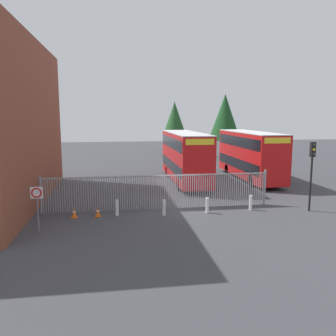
{
  "coord_description": "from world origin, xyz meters",
  "views": [
    {
      "loc": [
        -3.84,
        -21.34,
        5.89
      ],
      "look_at": [
        0.0,
        4.0,
        2.0
      ],
      "focal_mm": 37.12,
      "sensor_mm": 36.0,
      "label": 1
    }
  ],
  "objects_px": {
    "double_decker_bus_near_gate": "(250,153)",
    "bollard_center_front": "(164,208)",
    "traffic_cone_mid_forecourt": "(98,212)",
    "speed_limit_sign_post": "(37,198)",
    "double_decker_bus_behind_fence_left": "(185,155)",
    "bollard_near_left": "(117,208)",
    "traffic_light_kerbside": "(312,163)",
    "bollard_near_right": "(207,205)",
    "bollard_far_right": "(251,203)",
    "traffic_cone_by_gate": "(74,213)"
  },
  "relations": [
    {
      "from": "traffic_cone_by_gate",
      "to": "traffic_light_kerbside",
      "type": "bearing_deg",
      "value": -2.78
    },
    {
      "from": "double_decker_bus_near_gate",
      "to": "bollard_center_front",
      "type": "distance_m",
      "value": 14.24
    },
    {
      "from": "traffic_cone_mid_forecourt",
      "to": "traffic_light_kerbside",
      "type": "height_order",
      "value": "traffic_light_kerbside"
    },
    {
      "from": "bollard_center_front",
      "to": "bollard_far_right",
      "type": "relative_size",
      "value": 1.0
    },
    {
      "from": "bollard_near_left",
      "to": "bollard_center_front",
      "type": "height_order",
      "value": "same"
    },
    {
      "from": "double_decker_bus_behind_fence_left",
      "to": "traffic_light_kerbside",
      "type": "bearing_deg",
      "value": -60.83
    },
    {
      "from": "bollard_near_left",
      "to": "traffic_cone_mid_forecourt",
      "type": "height_order",
      "value": "bollard_near_left"
    },
    {
      "from": "traffic_cone_mid_forecourt",
      "to": "bollard_near_right",
      "type": "bearing_deg",
      "value": -2.14
    },
    {
      "from": "bollard_far_right",
      "to": "bollard_near_left",
      "type": "bearing_deg",
      "value": 179.92
    },
    {
      "from": "bollard_near_left",
      "to": "speed_limit_sign_post",
      "type": "xyz_separation_m",
      "value": [
        -3.98,
        -2.37,
        1.3
      ]
    },
    {
      "from": "double_decker_bus_near_gate",
      "to": "traffic_light_kerbside",
      "type": "distance_m",
      "value": 10.87
    },
    {
      "from": "double_decker_bus_behind_fence_left",
      "to": "traffic_cone_by_gate",
      "type": "distance_m",
      "value": 13.08
    },
    {
      "from": "bollard_far_right",
      "to": "traffic_light_kerbside",
      "type": "bearing_deg",
      "value": -12.17
    },
    {
      "from": "bollard_near_left",
      "to": "traffic_light_kerbside",
      "type": "bearing_deg",
      "value": -3.74
    },
    {
      "from": "bollard_center_front",
      "to": "traffic_light_kerbside",
      "type": "distance_m",
      "value": 9.44
    },
    {
      "from": "bollard_far_right",
      "to": "traffic_cone_mid_forecourt",
      "type": "height_order",
      "value": "bollard_far_right"
    },
    {
      "from": "traffic_cone_by_gate",
      "to": "bollard_far_right",
      "type": "bearing_deg",
      "value": 0.36
    },
    {
      "from": "double_decker_bus_behind_fence_left",
      "to": "traffic_cone_by_gate",
      "type": "height_order",
      "value": "double_decker_bus_behind_fence_left"
    },
    {
      "from": "bollard_near_left",
      "to": "traffic_light_kerbside",
      "type": "height_order",
      "value": "traffic_light_kerbside"
    },
    {
      "from": "bollard_far_right",
      "to": "traffic_cone_mid_forecourt",
      "type": "relative_size",
      "value": 1.61
    },
    {
      "from": "bollard_center_front",
      "to": "bollard_near_right",
      "type": "xyz_separation_m",
      "value": [
        2.68,
        0.11,
        0.0
      ]
    },
    {
      "from": "bollard_far_right",
      "to": "speed_limit_sign_post",
      "type": "bearing_deg",
      "value": -169.13
    },
    {
      "from": "traffic_light_kerbside",
      "to": "bollard_near_left",
      "type": "bearing_deg",
      "value": 176.26
    },
    {
      "from": "traffic_cone_by_gate",
      "to": "double_decker_bus_near_gate",
      "type": "bearing_deg",
      "value": 34.66
    },
    {
      "from": "traffic_light_kerbside",
      "to": "traffic_cone_mid_forecourt",
      "type": "bearing_deg",
      "value": 176.74
    },
    {
      "from": "bollard_near_left",
      "to": "traffic_cone_by_gate",
      "type": "distance_m",
      "value": 2.47
    },
    {
      "from": "bollard_near_right",
      "to": "speed_limit_sign_post",
      "type": "xyz_separation_m",
      "value": [
        -9.41,
        -2.09,
        1.3
      ]
    },
    {
      "from": "traffic_cone_mid_forecourt",
      "to": "traffic_light_kerbside",
      "type": "relative_size",
      "value": 0.14
    },
    {
      "from": "bollard_near_left",
      "to": "speed_limit_sign_post",
      "type": "bearing_deg",
      "value": -149.17
    },
    {
      "from": "double_decker_bus_near_gate",
      "to": "bollard_far_right",
      "type": "height_order",
      "value": "double_decker_bus_near_gate"
    },
    {
      "from": "double_decker_bus_near_gate",
      "to": "double_decker_bus_behind_fence_left",
      "type": "xyz_separation_m",
      "value": [
        -6.18,
        -0.44,
        0.0
      ]
    },
    {
      "from": "traffic_cone_by_gate",
      "to": "traffic_cone_mid_forecourt",
      "type": "height_order",
      "value": "same"
    },
    {
      "from": "bollard_near_left",
      "to": "bollard_near_right",
      "type": "relative_size",
      "value": 1.0
    },
    {
      "from": "double_decker_bus_behind_fence_left",
      "to": "bollard_far_right",
      "type": "relative_size",
      "value": 11.38
    },
    {
      "from": "bollard_near_left",
      "to": "bollard_near_right",
      "type": "distance_m",
      "value": 5.44
    },
    {
      "from": "double_decker_bus_behind_fence_left",
      "to": "bollard_near_left",
      "type": "xyz_separation_m",
      "value": [
        -6.04,
        -9.63,
        -1.95
      ]
    },
    {
      "from": "bollard_near_left",
      "to": "traffic_light_kerbside",
      "type": "xyz_separation_m",
      "value": [
        11.85,
        -0.77,
        2.51
      ]
    },
    {
      "from": "traffic_cone_mid_forecourt",
      "to": "traffic_light_kerbside",
      "type": "distance_m",
      "value": 13.27
    },
    {
      "from": "bollard_center_front",
      "to": "bollard_far_right",
      "type": "distance_m",
      "value": 5.57
    },
    {
      "from": "bollard_center_front",
      "to": "traffic_cone_by_gate",
      "type": "relative_size",
      "value": 1.61
    },
    {
      "from": "bollard_far_right",
      "to": "traffic_light_kerbside",
      "type": "relative_size",
      "value": 0.22
    },
    {
      "from": "bollard_center_front",
      "to": "bollard_near_right",
      "type": "distance_m",
      "value": 2.68
    },
    {
      "from": "traffic_cone_by_gate",
      "to": "traffic_light_kerbside",
      "type": "relative_size",
      "value": 0.14
    },
    {
      "from": "double_decker_bus_behind_fence_left",
      "to": "traffic_light_kerbside",
      "type": "relative_size",
      "value": 2.51
    },
    {
      "from": "double_decker_bus_near_gate",
      "to": "bollard_center_front",
      "type": "bearing_deg",
      "value": -132.13
    },
    {
      "from": "bollard_near_left",
      "to": "bollard_far_right",
      "type": "relative_size",
      "value": 1.0
    },
    {
      "from": "bollard_near_left",
      "to": "bollard_far_right",
      "type": "xyz_separation_m",
      "value": [
        8.32,
        -0.01,
        0.0
      ]
    },
    {
      "from": "traffic_cone_mid_forecourt",
      "to": "traffic_cone_by_gate",
      "type": "bearing_deg",
      "value": -178.06
    },
    {
      "from": "bollard_near_right",
      "to": "bollard_far_right",
      "type": "bearing_deg",
      "value": 5.32
    },
    {
      "from": "traffic_cone_mid_forecourt",
      "to": "speed_limit_sign_post",
      "type": "distance_m",
      "value": 3.98
    }
  ]
}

